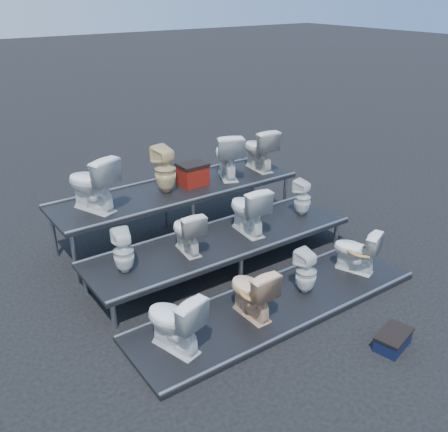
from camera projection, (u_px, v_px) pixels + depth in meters
ground at (222, 266)px, 7.68m from camera, size 80.00×80.00×0.00m
tier_front at (277, 305)px, 6.71m from camera, size 4.20×1.20×0.06m
tier_mid at (222, 253)px, 7.59m from camera, size 4.20×1.20×0.46m
tier_back at (178, 212)px, 8.47m from camera, size 4.20×1.20×0.86m
toilet_0 at (174, 321)px, 5.71m from camera, size 0.62×0.84×0.77m
toilet_1 at (251, 291)px, 6.31m from camera, size 0.41×0.71×0.72m
toilet_2 at (306, 272)px, 6.82m from camera, size 0.30×0.31×0.63m
toilet_3 at (356, 250)px, 7.33m from camera, size 0.59×0.75×0.67m
toilet_4 at (123, 251)px, 6.54m from camera, size 0.32×0.32×0.61m
toilet_5 at (187, 231)px, 7.04m from camera, size 0.43×0.67×0.64m
toilet_6 at (248, 209)px, 7.58m from camera, size 0.49×0.79×0.77m
toilet_7 at (303, 198)px, 8.21m from camera, size 0.33×0.33×0.60m
toilet_8 at (91, 183)px, 7.36m from camera, size 0.75×0.95×0.85m
toilet_9 at (165, 169)px, 8.02m from camera, size 0.41×0.41×0.77m
toilet_10 at (227, 155)px, 8.65m from camera, size 0.73×0.91×0.81m
toilet_11 at (259, 149)px, 9.03m from camera, size 0.51×0.80×0.77m
red_crate at (193, 175)px, 8.41m from camera, size 0.47×0.38×0.33m
step_stool at (393, 341)px, 5.94m from camera, size 0.53×0.39×0.17m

